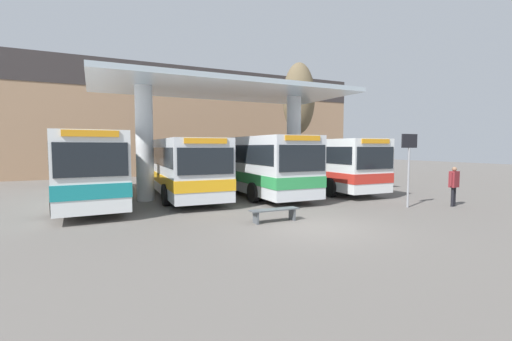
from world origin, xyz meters
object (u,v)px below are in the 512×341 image
at_px(transit_bus_far_right_bay, 317,162).
at_px(info_sign_platform, 409,156).
at_px(transit_bus_center_bay, 178,164).
at_px(poplar_tree_behind_left, 299,99).
at_px(waiting_bench_near_pillar, 274,212).
at_px(transit_bus_left_bay, 87,164).
at_px(pedestrian_waiting, 454,182).
at_px(transit_bus_right_bay, 246,162).

relative_size(transit_bus_far_right_bay, info_sign_platform, 3.18).
bearing_deg(transit_bus_center_bay, poplar_tree_behind_left, -151.73).
bearing_deg(waiting_bench_near_pillar, poplar_tree_behind_left, 54.71).
bearing_deg(transit_bus_far_right_bay, info_sign_platform, 89.99).
bearing_deg(transit_bus_left_bay, info_sign_platform, 145.45).
xyz_separation_m(waiting_bench_near_pillar, pedestrian_waiting, (8.71, -0.70, 0.74)).
bearing_deg(pedestrian_waiting, transit_bus_center_bay, 128.42).
distance_m(pedestrian_waiting, poplar_tree_behind_left, 16.25).
height_order(transit_bus_left_bay, transit_bus_right_bay, transit_bus_left_bay).
bearing_deg(transit_bus_right_bay, transit_bus_center_bay, -10.79).
xyz_separation_m(transit_bus_left_bay, transit_bus_center_bay, (4.56, 0.61, -0.11)).
distance_m(waiting_bench_near_pillar, pedestrian_waiting, 8.76).
height_order(transit_bus_far_right_bay, waiting_bench_near_pillar, transit_bus_far_right_bay).
xyz_separation_m(waiting_bench_near_pillar, poplar_tree_behind_left, (10.24, 14.46, 6.36)).
distance_m(transit_bus_center_bay, poplar_tree_behind_left, 13.97).
bearing_deg(poplar_tree_behind_left, info_sign_platform, -103.90).
bearing_deg(transit_bus_far_right_bay, pedestrian_waiting, 105.00).
bearing_deg(transit_bus_left_bay, pedestrian_waiting, 147.13).
relative_size(transit_bus_center_bay, poplar_tree_behind_left, 1.24).
relative_size(transit_bus_center_bay, waiting_bench_near_pillar, 6.59).
height_order(transit_bus_right_bay, waiting_bench_near_pillar, transit_bus_right_bay).
relative_size(transit_bus_far_right_bay, waiting_bench_near_pillar, 5.57).
xyz_separation_m(transit_bus_center_bay, pedestrian_waiting, (10.16, -9.39, -0.62)).
height_order(transit_bus_far_right_bay, poplar_tree_behind_left, poplar_tree_behind_left).
bearing_deg(pedestrian_waiting, transit_bus_left_bay, 140.35).
height_order(waiting_bench_near_pillar, info_sign_platform, info_sign_platform).
relative_size(transit_bus_left_bay, info_sign_platform, 3.69).
height_order(info_sign_platform, pedestrian_waiting, info_sign_platform).
xyz_separation_m(transit_bus_far_right_bay, poplar_tree_behind_left, (3.34, 7.40, 4.99)).
xyz_separation_m(waiting_bench_near_pillar, info_sign_platform, (6.66, 0.00, 1.93)).
bearing_deg(poplar_tree_behind_left, transit_bus_far_right_bay, -114.29).
relative_size(transit_bus_left_bay, waiting_bench_near_pillar, 6.48).
xyz_separation_m(transit_bus_left_bay, waiting_bench_near_pillar, (6.01, -8.07, -1.47)).
xyz_separation_m(transit_bus_center_bay, transit_bus_right_bay, (3.87, -0.78, 0.07)).
bearing_deg(waiting_bench_near_pillar, transit_bus_far_right_bay, 45.68).
bearing_deg(transit_bus_left_bay, waiting_bench_near_pillar, 124.62).
xyz_separation_m(transit_bus_far_right_bay, pedestrian_waiting, (1.81, -7.77, -0.64)).
xyz_separation_m(transit_bus_far_right_bay, info_sign_platform, (-0.24, -7.07, 0.56)).
distance_m(transit_bus_center_bay, transit_bus_far_right_bay, 8.51).
xyz_separation_m(transit_bus_right_bay, poplar_tree_behind_left, (7.83, 6.56, 4.94)).
xyz_separation_m(transit_bus_center_bay, info_sign_platform, (8.11, -8.68, 0.58)).
height_order(transit_bus_far_right_bay, info_sign_platform, info_sign_platform).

